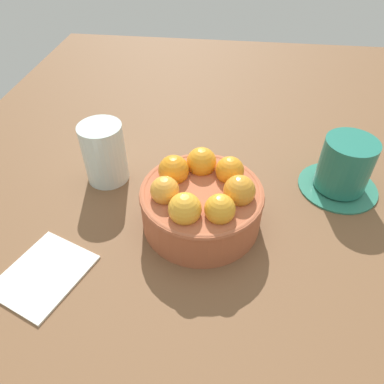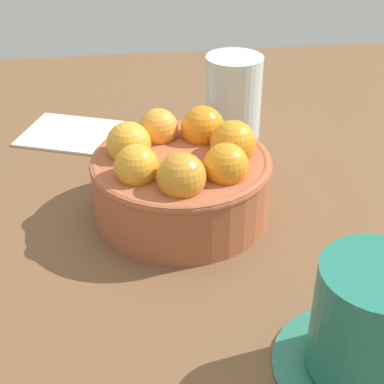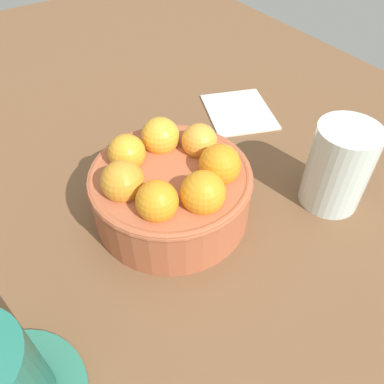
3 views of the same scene
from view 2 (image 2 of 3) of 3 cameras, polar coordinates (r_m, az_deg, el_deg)
ground_plane at (r=57.02cm, az=-1.00°, el=-4.04°), size 143.18×93.36×4.83cm
terracotta_bowl at (r=53.46cm, az=-1.03°, el=1.55°), size 16.56×16.56×8.96cm
coffee_cup at (r=40.11cm, az=17.05°, el=-12.59°), size 12.06×12.06×8.65cm
water_glass at (r=68.26cm, az=4.05°, el=9.29°), size 6.57×6.57×9.61cm
folded_napkin at (r=71.40cm, az=-11.90°, el=5.76°), size 13.21×12.22×0.60cm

